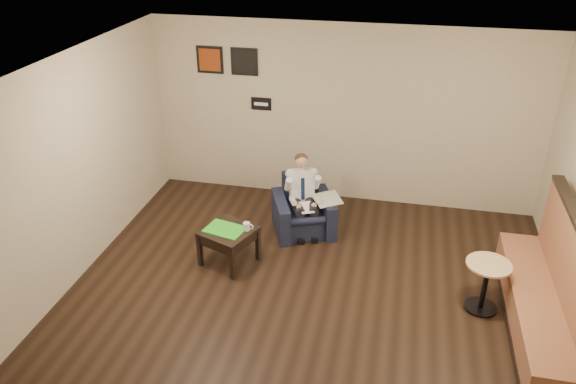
% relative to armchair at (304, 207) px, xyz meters
% --- Properties ---
extents(ground, '(6.00, 6.00, 0.00)m').
position_rel_armchair_xyz_m(ground, '(0.39, -1.83, -0.40)').
color(ground, black).
rests_on(ground, ground).
extents(wall_back, '(6.00, 0.02, 2.80)m').
position_rel_armchair_xyz_m(wall_back, '(0.39, 1.17, 1.00)').
color(wall_back, beige).
rests_on(wall_back, ground).
extents(wall_left, '(0.02, 6.00, 2.80)m').
position_rel_armchair_xyz_m(wall_left, '(-2.61, -1.83, 1.00)').
color(wall_left, beige).
rests_on(wall_left, ground).
extents(ceiling, '(6.00, 6.00, 0.02)m').
position_rel_armchair_xyz_m(ceiling, '(0.39, -1.83, 2.40)').
color(ceiling, white).
rests_on(ceiling, wall_back).
extents(seating_sign, '(0.32, 0.02, 0.20)m').
position_rel_armchair_xyz_m(seating_sign, '(-0.91, 1.15, 1.10)').
color(seating_sign, black).
rests_on(seating_sign, wall_back).
extents(art_print_left, '(0.42, 0.03, 0.42)m').
position_rel_armchair_xyz_m(art_print_left, '(-1.71, 1.15, 1.75)').
color(art_print_left, '#913711').
rests_on(art_print_left, wall_back).
extents(art_print_right, '(0.42, 0.03, 0.42)m').
position_rel_armchair_xyz_m(art_print_right, '(-1.16, 1.15, 1.75)').
color(art_print_right, black).
rests_on(art_print_right, wall_back).
extents(armchair, '(1.07, 1.07, 0.80)m').
position_rel_armchair_xyz_m(armchair, '(0.00, 0.00, 0.00)').
color(armchair, black).
rests_on(armchair, ground).
extents(seated_man, '(0.77, 0.92, 1.09)m').
position_rel_armchair_xyz_m(seated_man, '(0.04, -0.10, 0.15)').
color(seated_man, silver).
rests_on(seated_man, armchair).
extents(lap_papers, '(0.28, 0.31, 0.01)m').
position_rel_armchair_xyz_m(lap_papers, '(0.07, -0.18, 0.09)').
color(lap_papers, white).
rests_on(lap_papers, seated_man).
extents(newspaper, '(0.50, 0.54, 0.01)m').
position_rel_armchair_xyz_m(newspaper, '(0.34, 0.04, 0.14)').
color(newspaper, silver).
rests_on(newspaper, armchair).
extents(side_table, '(0.80, 0.80, 0.51)m').
position_rel_armchair_xyz_m(side_table, '(-0.81, -1.01, -0.15)').
color(side_table, black).
rests_on(side_table, ground).
extents(green_folder, '(0.57, 0.47, 0.01)m').
position_rel_armchair_xyz_m(green_folder, '(-0.85, -1.02, 0.11)').
color(green_folder, green).
rests_on(green_folder, side_table).
extents(coffee_mug, '(0.12, 0.12, 0.11)m').
position_rel_armchair_xyz_m(coffee_mug, '(-0.58, -0.96, 0.16)').
color(coffee_mug, white).
rests_on(coffee_mug, side_table).
extents(smartphone, '(0.18, 0.15, 0.01)m').
position_rel_armchair_xyz_m(smartphone, '(-0.70, -0.86, 0.11)').
color(smartphone, black).
rests_on(smartphone, side_table).
extents(banquette, '(0.61, 2.57, 1.32)m').
position_rel_armchair_xyz_m(banquette, '(2.98, -1.49, 0.26)').
color(banquette, brown).
rests_on(banquette, ground).
extents(cafe_table, '(0.60, 0.60, 0.64)m').
position_rel_armchair_xyz_m(cafe_table, '(2.41, -1.29, -0.08)').
color(cafe_table, tan).
rests_on(cafe_table, ground).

